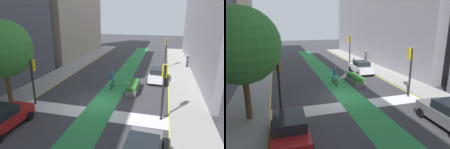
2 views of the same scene
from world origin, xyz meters
TOP-DOWN VIEW (x-y plane):
  - ground_plane at (0.00, 0.00)m, footprint 120.00×120.00m
  - bike_lane_paint at (0.49, 0.00)m, footprint 2.40×60.00m
  - crosswalk_band at (0.00, -2.00)m, footprint 12.00×1.80m
  - sidewalk_left at (-7.50, 0.00)m, footprint 3.00×60.00m
  - curb_stripe_left at (-6.00, 0.00)m, footprint 0.16×60.00m
  - sidewalk_right at (7.50, 0.00)m, footprint 3.00×60.00m
  - curb_stripe_right at (6.00, 0.00)m, footprint 0.16×60.00m
  - traffic_signal_near_right at (5.37, -1.44)m, footprint 0.35×0.52m
  - traffic_signal_near_left at (-5.20, -1.59)m, footprint 0.35×0.52m
  - traffic_signal_far_right at (5.46, 13.35)m, footprint 0.35×0.52m
  - car_red_left_near at (-4.84, -5.62)m, footprint 2.08×4.23m
  - car_white_right_far at (4.72, 7.19)m, footprint 2.16×4.27m
  - cyclist_in_lane at (0.25, 3.59)m, footprint 0.32×1.73m
  - pedestrian_sidewalk_right_a at (8.57, 14.23)m, footprint 0.34×0.34m
  - street_tree_near at (-7.18, -2.32)m, footprint 4.65×4.65m
  - median_planter at (2.49, 3.51)m, footprint 0.98×3.33m

SIDE VIEW (x-z plane):
  - ground_plane at x=0.00m, z-range 0.00..0.00m
  - crosswalk_band at x=0.00m, z-range 0.00..0.01m
  - bike_lane_paint at x=0.49m, z-range 0.00..0.01m
  - curb_stripe_left at x=-6.00m, z-range 0.00..0.01m
  - curb_stripe_right at x=6.00m, z-range 0.00..0.01m
  - sidewalk_left at x=-7.50m, z-range 0.00..0.15m
  - sidewalk_right at x=7.50m, z-range 0.00..0.15m
  - median_planter at x=2.49m, z-range -0.02..0.83m
  - car_red_left_near at x=-4.84m, z-range 0.02..1.59m
  - car_white_right_far at x=4.72m, z-range 0.02..1.59m
  - cyclist_in_lane at x=0.25m, z-range 0.04..1.90m
  - pedestrian_sidewalk_right_a at x=8.57m, z-range 0.18..1.99m
  - traffic_signal_near_left at x=-5.20m, z-range 0.80..4.69m
  - traffic_signal_near_right at x=5.37m, z-range 0.84..4.99m
  - traffic_signal_far_right at x=5.46m, z-range 0.86..5.10m
  - street_tree_near at x=-7.18m, z-range 1.31..8.32m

